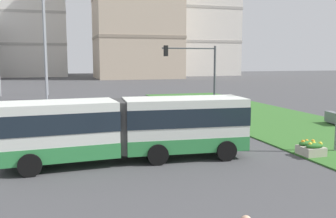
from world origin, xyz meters
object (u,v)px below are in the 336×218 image
at_px(car_black_sedan, 52,129).
at_px(traffic_light_far_right, 197,70).
at_px(articulated_bus, 128,127).
at_px(apartment_tower_westcentre, 32,1).
at_px(flower_planter_4, 307,147).
at_px(apartment_tower_eastcentre, 202,11).
at_px(apartment_tower_centre, 137,0).
at_px(flower_planter_3, 315,149).

xyz_separation_m(car_black_sedan, traffic_light_far_right, (10.83, 3.79, 3.37)).
height_order(articulated_bus, apartment_tower_westcentre, apartment_tower_westcentre).
bearing_deg(articulated_bus, flower_planter_4, -9.81).
height_order(car_black_sedan, apartment_tower_eastcentre, apartment_tower_eastcentre).
bearing_deg(apartment_tower_centre, apartment_tower_eastcentre, 28.38).
bearing_deg(apartment_tower_eastcentre, car_black_sedan, -117.02).
xyz_separation_m(flower_planter_4, traffic_light_far_right, (-1.85, 11.13, 3.69)).
bearing_deg(articulated_bus, apartment_tower_westcentre, 95.20).
relative_size(articulated_bus, car_black_sedan, 2.69).
relative_size(flower_planter_4, apartment_tower_centre, 0.03).
relative_size(flower_planter_3, apartment_tower_eastcentre, 0.03).
distance_m(flower_planter_3, apartment_tower_westcentre, 104.13).
height_order(flower_planter_4, traffic_light_far_right, traffic_light_far_right).
xyz_separation_m(articulated_bus, flower_planter_3, (9.05, -2.13, -1.23)).
bearing_deg(traffic_light_far_right, flower_planter_3, -81.04).
height_order(flower_planter_3, apartment_tower_centre, apartment_tower_centre).
xyz_separation_m(apartment_tower_centre, apartment_tower_eastcentre, (22.84, 12.34, -0.62)).
distance_m(articulated_bus, flower_planter_3, 9.38).
bearing_deg(car_black_sedan, flower_planter_3, -31.94).
height_order(flower_planter_3, apartment_tower_westcentre, apartment_tower_westcentre).
bearing_deg(flower_planter_3, articulated_bus, 166.74).
distance_m(apartment_tower_westcentre, apartment_tower_eastcentre, 49.48).
xyz_separation_m(flower_planter_4, apartment_tower_eastcentre, (30.95, 92.90, 18.79)).
bearing_deg(apartment_tower_westcentre, apartment_tower_eastcentre, -8.08).
height_order(articulated_bus, apartment_tower_eastcentre, apartment_tower_eastcentre).
distance_m(articulated_bus, flower_planter_4, 9.27).
bearing_deg(apartment_tower_centre, articulated_bus, -102.26).
bearing_deg(traffic_light_far_right, apartment_tower_centre, 81.84).
height_order(flower_planter_4, apartment_tower_centre, apartment_tower_centre).
xyz_separation_m(car_black_sedan, flower_planter_4, (12.68, -7.34, -0.33)).
relative_size(traffic_light_far_right, apartment_tower_centre, 0.15).
xyz_separation_m(articulated_bus, flower_planter_4, (9.05, -1.57, -1.23)).
xyz_separation_m(flower_planter_3, apartment_tower_centre, (8.11, 81.13, 19.40)).
bearing_deg(articulated_bus, car_black_sedan, 122.15).
distance_m(car_black_sedan, apartment_tower_eastcentre, 97.81).
relative_size(flower_planter_3, traffic_light_far_right, 0.19).
distance_m(flower_planter_3, apartment_tower_centre, 83.81).
height_order(articulated_bus, flower_planter_3, articulated_bus).
bearing_deg(apartment_tower_westcentre, car_black_sedan, -86.71).
bearing_deg(apartment_tower_eastcentre, apartment_tower_centre, -151.62).
bearing_deg(apartment_tower_westcentre, traffic_light_far_right, -79.68).
xyz_separation_m(apartment_tower_westcentre, apartment_tower_eastcentre, (48.95, -6.95, -2.07)).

